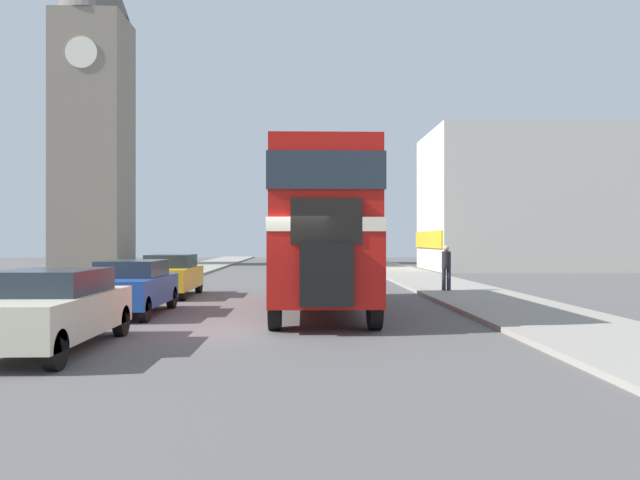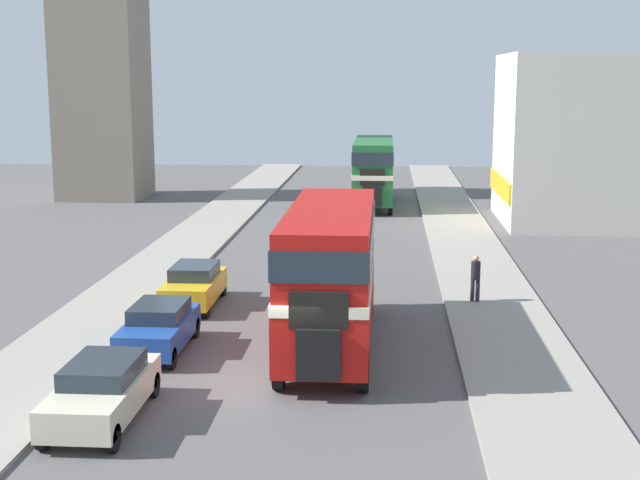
{
  "view_description": "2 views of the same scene",
  "coord_description": "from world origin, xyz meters",
  "px_view_note": "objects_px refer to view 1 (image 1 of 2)",
  "views": [
    {
      "loc": [
        0.71,
        -13.83,
        1.98
      ],
      "look_at": [
        1.21,
        3.9,
        2.0
      ],
      "focal_mm": 35.0,
      "sensor_mm": 36.0,
      "label": 1
    },
    {
      "loc": [
        2.83,
        -22.23,
        8.11
      ],
      "look_at": [
        0.0,
        15.91,
        1.1
      ],
      "focal_mm": 50.0,
      "sensor_mm": 36.0,
      "label": 2
    }
  ],
  "objects_px": {
    "car_parked_mid": "(132,286)",
    "pedestrian_walking": "(446,265)",
    "double_decker_bus": "(320,221)",
    "car_parked_near": "(50,308)",
    "church_tower": "(93,88)",
    "car_parked_far": "(171,275)",
    "bus_distant": "(320,234)"
  },
  "relations": [
    {
      "from": "car_parked_mid",
      "to": "pedestrian_walking",
      "type": "distance_m",
      "value": 11.85
    },
    {
      "from": "double_decker_bus",
      "to": "car_parked_near",
      "type": "relative_size",
      "value": 2.24
    },
    {
      "from": "pedestrian_walking",
      "to": "church_tower",
      "type": "relative_size",
      "value": 0.06
    },
    {
      "from": "double_decker_bus",
      "to": "pedestrian_walking",
      "type": "relative_size",
      "value": 5.79
    },
    {
      "from": "car_parked_far",
      "to": "pedestrian_walking",
      "type": "distance_m",
      "value": 10.13
    },
    {
      "from": "bus_distant",
      "to": "car_parked_mid",
      "type": "distance_m",
      "value": 32.05
    },
    {
      "from": "bus_distant",
      "to": "pedestrian_walking",
      "type": "height_order",
      "value": "bus_distant"
    },
    {
      "from": "car_parked_mid",
      "to": "pedestrian_walking",
      "type": "xyz_separation_m",
      "value": [
        9.98,
        6.37,
        0.32
      ]
    },
    {
      "from": "bus_distant",
      "to": "church_tower",
      "type": "bearing_deg",
      "value": 172.14
    },
    {
      "from": "car_parked_mid",
      "to": "church_tower",
      "type": "xyz_separation_m",
      "value": [
        -12.33,
        33.97,
        13.61
      ]
    },
    {
      "from": "bus_distant",
      "to": "car_parked_far",
      "type": "relative_size",
      "value": 2.47
    },
    {
      "from": "car_parked_far",
      "to": "pedestrian_walking",
      "type": "xyz_separation_m",
      "value": [
        10.08,
        0.94,
        0.3
      ]
    },
    {
      "from": "car_parked_mid",
      "to": "car_parked_far",
      "type": "bearing_deg",
      "value": 91.08
    },
    {
      "from": "car_parked_mid",
      "to": "church_tower",
      "type": "relative_size",
      "value": 0.14
    },
    {
      "from": "church_tower",
      "to": "bus_distant",
      "type": "bearing_deg",
      "value": -7.86
    },
    {
      "from": "car_parked_far",
      "to": "double_decker_bus",
      "type": "bearing_deg",
      "value": -41.41
    },
    {
      "from": "bus_distant",
      "to": "car_parked_mid",
      "type": "relative_size",
      "value": 2.48
    },
    {
      "from": "car_parked_mid",
      "to": "car_parked_far",
      "type": "relative_size",
      "value": 1.0
    },
    {
      "from": "double_decker_bus",
      "to": "car_parked_far",
      "type": "relative_size",
      "value": 2.41
    },
    {
      "from": "double_decker_bus",
      "to": "church_tower",
      "type": "relative_size",
      "value": 0.35
    },
    {
      "from": "car_parked_far",
      "to": "pedestrian_walking",
      "type": "relative_size",
      "value": 2.41
    },
    {
      "from": "car_parked_near",
      "to": "church_tower",
      "type": "xyz_separation_m",
      "value": [
        -12.36,
        39.44,
        13.6
      ]
    },
    {
      "from": "double_decker_bus",
      "to": "car_parked_mid",
      "type": "height_order",
      "value": "double_decker_bus"
    },
    {
      "from": "pedestrian_walking",
      "to": "bus_distant",
      "type": "bearing_deg",
      "value": 99.18
    },
    {
      "from": "double_decker_bus",
      "to": "pedestrian_walking",
      "type": "xyz_separation_m",
      "value": [
        4.9,
        5.51,
        -1.48
      ]
    },
    {
      "from": "car_parked_far",
      "to": "church_tower",
      "type": "distance_m",
      "value": 33.89
    },
    {
      "from": "pedestrian_walking",
      "to": "church_tower",
      "type": "distance_m",
      "value": 37.9
    },
    {
      "from": "bus_distant",
      "to": "car_parked_mid",
      "type": "height_order",
      "value": "bus_distant"
    },
    {
      "from": "bus_distant",
      "to": "pedestrian_walking",
      "type": "xyz_separation_m",
      "value": [
        4.05,
        -25.08,
        -1.43
      ]
    },
    {
      "from": "car_parked_near",
      "to": "car_parked_far",
      "type": "xyz_separation_m",
      "value": [
        -0.13,
        10.9,
        0.01
      ]
    },
    {
      "from": "car_parked_near",
      "to": "car_parked_far",
      "type": "distance_m",
      "value": 10.9
    },
    {
      "from": "double_decker_bus",
      "to": "church_tower",
      "type": "height_order",
      "value": "church_tower"
    }
  ]
}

